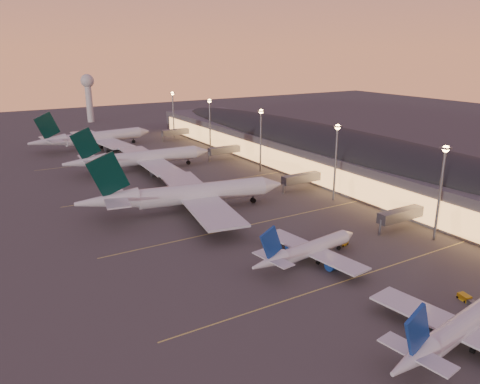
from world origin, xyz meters
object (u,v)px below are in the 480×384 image
object	(u,v)px
airliner_wide_mid	(140,158)
baggage_tug_d	(466,299)
airliner_narrow_south	(455,331)
baggage_tug_c	(342,244)
airliner_wide_far	(94,138)
radar_tower	(88,90)
airliner_narrow_north	(307,250)
airliner_wide_near	(186,195)

from	to	relation	value
airliner_wide_mid	baggage_tug_d	distance (m)	138.62
airliner_narrow_south	baggage_tug_c	bearing A→B (deg)	63.68
airliner_wide_far	baggage_tug_d	bearing A→B (deg)	-89.84
airliner_narrow_south	baggage_tug_c	world-z (taller)	airliner_narrow_south
radar_tower	airliner_wide_far	bearing A→B (deg)	-103.07
airliner_narrow_south	baggage_tug_c	xyz separation A→B (m)	(13.98, 42.69, -2.91)
airliner_narrow_north	airliner_wide_far	bearing A→B (deg)	85.92
airliner_narrow_north	radar_tower	world-z (taller)	radar_tower
airliner_narrow_north	radar_tower	distance (m)	254.06
airliner_narrow_north	baggage_tug_c	size ratio (longest dim) A/B	8.11
airliner_wide_mid	airliner_wide_far	bearing A→B (deg)	97.79
airliner_wide_far	radar_tower	world-z (taller)	radar_tower
airliner_wide_mid	radar_tower	distance (m)	148.94
airliner_narrow_south	radar_tower	world-z (taller)	radar_tower
radar_tower	baggage_tug_d	world-z (taller)	radar_tower
airliner_wide_near	baggage_tug_c	world-z (taller)	airliner_wide_near
radar_tower	baggage_tug_d	xyz separation A→B (m)	(4.36, -284.16, -21.34)
radar_tower	baggage_tug_d	size ratio (longest dim) A/B	7.79
radar_tower	baggage_tug_d	distance (m)	284.99
airliner_narrow_north	baggage_tug_c	bearing A→B (deg)	4.97
baggage_tug_c	airliner_narrow_south	bearing A→B (deg)	-117.77
airliner_narrow_south	airliner_narrow_north	distance (m)	39.63
airliner_narrow_north	airliner_wide_mid	distance (m)	106.04
airliner_narrow_north	baggage_tug_d	world-z (taller)	airliner_narrow_north
airliner_wide_far	baggage_tug_d	xyz separation A→B (m)	(25.47, -193.25, -4.72)
airliner_narrow_north	baggage_tug_d	xyz separation A→B (m)	(16.47, -31.08, -2.59)
airliner_narrow_north	baggage_tug_d	bearing A→B (deg)	-69.34
airliner_narrow_north	radar_tower	size ratio (longest dim) A/B	1.04
airliner_narrow_south	airliner_wide_mid	world-z (taller)	airliner_wide_mid
airliner_narrow_south	baggage_tug_c	size ratio (longest dim) A/B	8.94
baggage_tug_c	airliner_wide_far	bearing A→B (deg)	88.63
airliner_narrow_south	airliner_wide_near	world-z (taller)	airliner_wide_near
airliner_wide_near	baggage_tug_c	size ratio (longest dim) A/B	15.78
airliner_wide_far	radar_tower	size ratio (longest dim) A/B	1.96
radar_tower	airliner_narrow_north	bearing A→B (deg)	-92.74
airliner_narrow_north	radar_tower	bearing A→B (deg)	80.00
baggage_tug_d	airliner_narrow_south	bearing A→B (deg)	128.69
airliner_narrow_north	baggage_tug_c	xyz separation A→B (m)	(14.13, 3.06, -2.59)
airliner_wide_mid	airliner_wide_far	xyz separation A→B (m)	(-5.08, 56.22, 0.12)
radar_tower	airliner_wide_mid	bearing A→B (deg)	-96.22
airliner_narrow_north	airliner_wide_near	xyz separation A→B (m)	(-9.38, 48.59, 2.32)
radar_tower	baggage_tug_c	bearing A→B (deg)	-89.54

